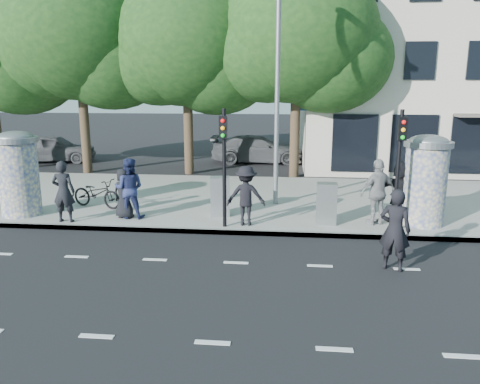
# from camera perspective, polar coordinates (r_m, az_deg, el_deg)

# --- Properties ---
(ground) EXTENTS (120.00, 120.00, 0.00)m
(ground) POSITION_cam_1_polar(r_m,az_deg,el_deg) (10.11, -1.37, -11.54)
(ground) COLOR black
(ground) RESTS_ON ground
(sidewalk) EXTENTS (40.00, 8.00, 0.15)m
(sidewalk) POSITION_cam_1_polar(r_m,az_deg,el_deg) (17.17, 1.73, -0.92)
(sidewalk) COLOR gray
(sidewalk) RESTS_ON ground
(curb) EXTENTS (40.00, 0.10, 0.16)m
(curb) POSITION_cam_1_polar(r_m,az_deg,el_deg) (13.38, 0.51, -4.96)
(curb) COLOR slate
(curb) RESTS_ON ground
(lane_dash_near) EXTENTS (32.00, 0.12, 0.01)m
(lane_dash_near) POSITION_cam_1_polar(r_m,az_deg,el_deg) (8.18, -3.38, -17.87)
(lane_dash_near) COLOR silver
(lane_dash_near) RESTS_ON ground
(lane_dash_far) EXTENTS (32.00, 0.12, 0.01)m
(lane_dash_far) POSITION_cam_1_polar(r_m,az_deg,el_deg) (11.39, -0.49, -8.62)
(lane_dash_far) COLOR silver
(lane_dash_far) RESTS_ON ground
(ad_column_left) EXTENTS (1.36, 1.36, 2.65)m
(ad_column_left) POSITION_cam_1_polar(r_m,az_deg,el_deg) (16.21, -25.41, 2.27)
(ad_column_left) COLOR beige
(ad_column_left) RESTS_ON sidewalk
(ad_column_right) EXTENTS (1.36, 1.36, 2.65)m
(ad_column_right) POSITION_cam_1_polar(r_m,az_deg,el_deg) (14.65, 21.68, 1.60)
(ad_column_right) COLOR beige
(ad_column_right) RESTS_ON sidewalk
(traffic_pole_near) EXTENTS (0.22, 0.31, 3.40)m
(traffic_pole_near) POSITION_cam_1_polar(r_m,az_deg,el_deg) (13.19, -1.97, 4.40)
(traffic_pole_near) COLOR black
(traffic_pole_near) RESTS_ON sidewalk
(traffic_pole_far) EXTENTS (0.22, 0.31, 3.40)m
(traffic_pole_far) POSITION_cam_1_polar(r_m,az_deg,el_deg) (13.42, 18.84, 3.86)
(traffic_pole_far) COLOR black
(traffic_pole_far) RESTS_ON sidewalk
(street_lamp) EXTENTS (0.25, 0.93, 8.00)m
(street_lamp) POSITION_cam_1_polar(r_m,az_deg,el_deg) (15.78, 4.62, 15.11)
(street_lamp) COLOR slate
(street_lamp) RESTS_ON sidewalk
(tree_mid_left) EXTENTS (7.20, 7.20, 9.57)m
(tree_mid_left) POSITION_cam_1_polar(r_m,az_deg,el_deg) (23.80, -19.16, 17.84)
(tree_mid_left) COLOR #38281C
(tree_mid_left) RESTS_ON ground
(tree_near_left) EXTENTS (6.80, 6.80, 8.97)m
(tree_near_left) POSITION_cam_1_polar(r_m,az_deg,el_deg) (22.40, -6.57, 17.67)
(tree_near_left) COLOR #38281C
(tree_near_left) RESTS_ON ground
(tree_center) EXTENTS (7.00, 7.00, 9.30)m
(tree_center) POSITION_cam_1_polar(r_m,az_deg,el_deg) (21.53, 7.01, 18.52)
(tree_center) COLOR #38281C
(tree_center) RESTS_ON ground
(building) EXTENTS (20.30, 15.85, 12.00)m
(building) POSITION_cam_1_polar(r_m,az_deg,el_deg) (31.12, 27.13, 14.91)
(building) COLOR beige
(building) RESTS_ON ground
(ped_a) EXTENTS (0.86, 0.66, 1.57)m
(ped_a) POSITION_cam_1_polar(r_m,az_deg,el_deg) (14.80, -13.91, -0.14)
(ped_a) COLOR black
(ped_a) RESTS_ON sidewalk
(ped_b) EXTENTS (0.69, 0.47, 1.86)m
(ped_b) POSITION_cam_1_polar(r_m,az_deg,el_deg) (14.89, -20.70, 0.05)
(ped_b) COLOR black
(ped_b) RESTS_ON sidewalk
(ped_c) EXTENTS (0.95, 0.76, 1.87)m
(ped_c) POSITION_cam_1_polar(r_m,az_deg,el_deg) (14.75, -13.36, 0.44)
(ped_c) COLOR navy
(ped_c) RESTS_ON sidewalk
(ped_d) EXTENTS (1.16, 0.69, 1.76)m
(ped_d) POSITION_cam_1_polar(r_m,az_deg,el_deg) (13.64, 0.73, -0.45)
(ped_d) COLOR black
(ped_d) RESTS_ON sidewalk
(ped_e) EXTENTS (1.31, 1.07, 1.95)m
(ped_e) POSITION_cam_1_polar(r_m,az_deg,el_deg) (14.22, 16.46, -0.03)
(ped_e) COLOR gray
(ped_e) RESTS_ON sidewalk
(ped_f) EXTENTS (1.82, 1.26, 1.85)m
(ped_f) POSITION_cam_1_polar(r_m,az_deg,el_deg) (14.78, 19.02, 0.08)
(ped_f) COLOR black
(ped_f) RESTS_ON sidewalk
(man_road) EXTENTS (0.82, 0.68, 1.92)m
(man_road) POSITION_cam_1_polar(r_m,az_deg,el_deg) (11.26, 18.36, -4.40)
(man_road) COLOR black
(man_road) RESTS_ON ground
(bicycle) EXTENTS (1.15, 1.97, 0.98)m
(bicycle) POSITION_cam_1_polar(r_m,az_deg,el_deg) (16.39, -17.06, -0.14)
(bicycle) COLOR black
(bicycle) RESTS_ON sidewalk
(cabinet_left) EXTENTS (0.66, 0.52, 1.24)m
(cabinet_left) POSITION_cam_1_polar(r_m,az_deg,el_deg) (14.66, -2.47, -0.54)
(cabinet_left) COLOR gray
(cabinet_left) RESTS_ON sidewalk
(cabinet_right) EXTENTS (0.60, 0.44, 1.23)m
(cabinet_right) POSITION_cam_1_polar(r_m,az_deg,el_deg) (14.03, 10.49, -1.40)
(cabinet_right) COLOR slate
(cabinet_right) RESTS_ON sidewalk
(car_left) EXTENTS (2.58, 4.73, 1.53)m
(car_left) POSITION_cam_1_polar(r_m,az_deg,el_deg) (27.90, -21.82, 4.98)
(car_left) COLOR #52545A
(car_left) RESTS_ON ground
(car_right) EXTENTS (2.34, 5.19, 1.47)m
(car_right) POSITION_cam_1_polar(r_m,az_deg,el_deg) (25.76, 2.18, 5.24)
(car_right) COLOR #4D5054
(car_right) RESTS_ON ground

